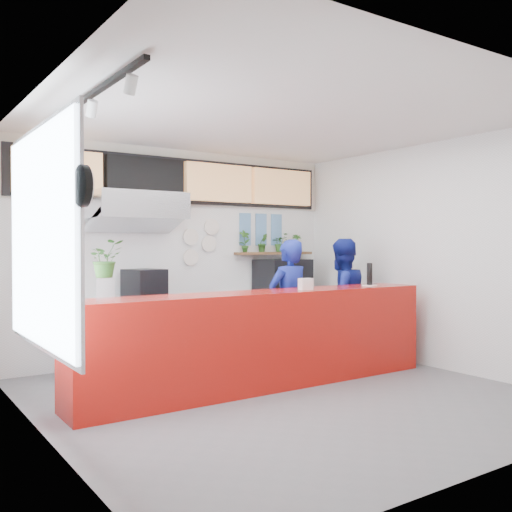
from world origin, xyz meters
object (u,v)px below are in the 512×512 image
panini_oven (144,284)px  staff_center (289,305)px  staff_right (341,300)px  espresso_machine (283,276)px  pepper_mill (370,274)px  service_counter (263,340)px

panini_oven → staff_center: bearing=-54.8°
panini_oven → staff_right: (2.47, -1.16, -0.24)m
panini_oven → espresso_machine: (2.30, 0.00, 0.05)m
staff_center → staff_right: 1.04m
pepper_mill → service_counter: bearing=178.0°
panini_oven → staff_center: 1.95m
panini_oven → espresso_machine: espresso_machine is taller
staff_center → staff_right: staff_right is taller
panini_oven → espresso_machine: bearing=-13.2°
service_counter → espresso_machine: (1.62, 1.80, 0.60)m
panini_oven → service_counter: bearing=-82.3°
staff_center → staff_right: bearing=-176.8°
service_counter → espresso_machine: bearing=48.0°
staff_right → pepper_mill: (-0.15, -0.70, 0.40)m
panini_oven → staff_right: bearing=-38.3°
pepper_mill → panini_oven: bearing=141.3°
service_counter → panini_oven: bearing=110.9°
espresso_machine → panini_oven: bearing=176.5°
espresso_machine → staff_center: staff_center is taller
panini_oven → staff_right: staff_right is taller
service_counter → staff_center: size_ratio=2.64×
staff_center → espresso_machine: bearing=-127.6°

